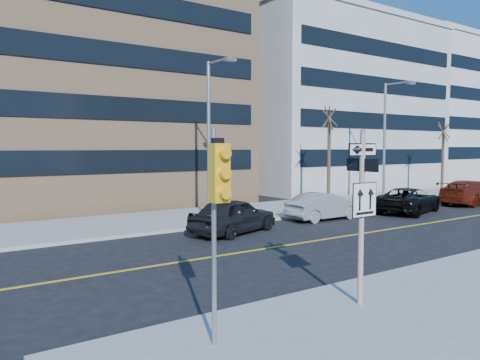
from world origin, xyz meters
TOP-DOWN VIEW (x-y plane):
  - ground at (0.00, 0.00)m, footprint 120.00×120.00m
  - far_sidewalk at (18.00, 12.00)m, footprint 66.00×6.00m
  - road_centerline at (12.00, 4.00)m, footprint 40.00×0.14m
  - sign_pole at (0.00, -2.51)m, footprint 0.92×0.92m
  - traffic_signal at (-4.00, -2.66)m, footprint 0.32×0.45m
  - parked_car_a at (3.04, 7.29)m, footprint 3.26×5.00m
  - parked_car_b at (9.12, 7.80)m, footprint 1.51×4.33m
  - parked_car_c at (15.05, 6.90)m, footprint 3.82×5.75m
  - parked_car_d at (21.87, 6.99)m, footprint 2.77×5.77m
  - streetlight_a at (4.00, 10.76)m, footprint 0.55×2.25m
  - streetlight_b at (18.00, 10.76)m, footprint 0.55×2.25m
  - street_tree_west at (13.00, 11.30)m, footprint 1.80×1.80m
  - street_tree_east at (26.00, 11.60)m, footprint 1.80×1.80m
  - building_brick at (2.00, 25.00)m, footprint 18.00×18.00m
  - building_grey_mid at (24.00, 24.00)m, footprint 20.00×16.00m
  - building_grey_far at (45.00, 27.00)m, footprint 18.00×18.00m

SIDE VIEW (x-z plane):
  - ground at x=0.00m, z-range 0.00..0.00m
  - road_centerline at x=12.00m, z-range 0.00..0.01m
  - far_sidewalk at x=18.00m, z-range 0.00..0.15m
  - parked_car_b at x=9.12m, z-range 0.00..1.43m
  - parked_car_c at x=15.05m, z-range 0.00..1.47m
  - parked_car_a at x=3.04m, z-range 0.00..1.58m
  - parked_car_d at x=21.87m, z-range 0.00..1.62m
  - sign_pole at x=0.00m, z-range 0.41..4.47m
  - traffic_signal at x=-4.00m, z-range 1.03..5.03m
  - streetlight_a at x=4.00m, z-range 0.76..8.76m
  - streetlight_b at x=18.00m, z-range 0.76..8.76m
  - street_tree_east at x=26.00m, z-range 2.07..7.82m
  - street_tree_west at x=13.00m, z-range 2.35..8.70m
  - building_grey_mid at x=24.00m, z-range 0.00..15.00m
  - building_grey_far at x=45.00m, z-range 0.00..16.00m
  - building_brick at x=2.00m, z-range 0.00..18.00m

